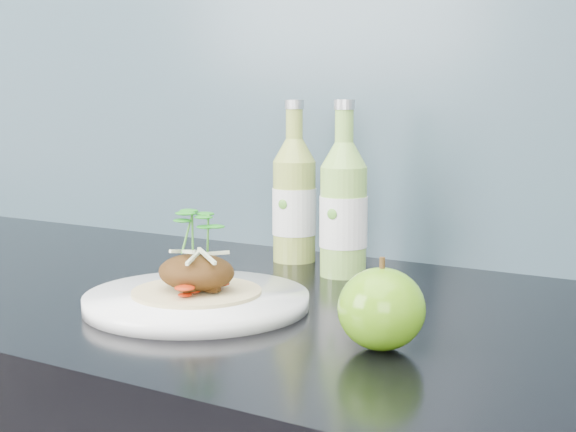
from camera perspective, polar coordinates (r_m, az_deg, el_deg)
name	(u,v)px	position (r m, az deg, el deg)	size (l,w,h in m)	color
subway_backsplash	(391,9)	(1.15, 7.36, 14.36)	(4.00, 0.02, 0.70)	#6E99AE
dinner_plate	(197,301)	(0.88, -6.50, -5.99)	(0.32, 0.32, 0.02)	white
pork_taco	(196,268)	(0.88, -6.54, -3.72)	(0.14, 0.14, 0.10)	tan
green_apple	(381,309)	(0.73, 6.66, -6.58)	(0.09, 0.09, 0.09)	#4A8F0F
cider_bottle_left	(294,201)	(1.12, 0.45, 1.11)	(0.08, 0.08, 0.23)	#9EAF49
cider_bottle_right	(343,210)	(1.03, 3.97, 0.45)	(0.08, 0.08, 0.23)	#8FC853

